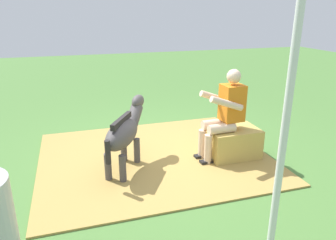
{
  "coord_description": "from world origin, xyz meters",
  "views": [
    {
      "loc": [
        1.25,
        4.29,
        2.12
      ],
      "look_at": [
        -0.08,
        -0.02,
        0.55
      ],
      "focal_mm": 34.31,
      "sensor_mm": 36.0,
      "label": 1
    }
  ],
  "objects_px": {
    "hay_bale": "(232,143)",
    "tent_pole_left": "(285,127)",
    "pony_standing": "(124,132)",
    "person_seated": "(225,112)"
  },
  "relations": [
    {
      "from": "person_seated",
      "to": "tent_pole_left",
      "type": "relative_size",
      "value": 0.52
    },
    {
      "from": "hay_bale",
      "to": "person_seated",
      "type": "xyz_separation_m",
      "value": [
        0.16,
        0.0,
        0.51
      ]
    },
    {
      "from": "pony_standing",
      "to": "tent_pole_left",
      "type": "xyz_separation_m",
      "value": [
        -0.85,
        2.16,
        0.74
      ]
    },
    {
      "from": "person_seated",
      "to": "tent_pole_left",
      "type": "distance_m",
      "value": 2.21
    },
    {
      "from": "hay_bale",
      "to": "pony_standing",
      "type": "height_order",
      "value": "pony_standing"
    },
    {
      "from": "hay_bale",
      "to": "pony_standing",
      "type": "xyz_separation_m",
      "value": [
        1.59,
        -0.1,
        0.32
      ]
    },
    {
      "from": "pony_standing",
      "to": "tent_pole_left",
      "type": "bearing_deg",
      "value": 111.57
    },
    {
      "from": "hay_bale",
      "to": "person_seated",
      "type": "height_order",
      "value": "person_seated"
    },
    {
      "from": "person_seated",
      "to": "pony_standing",
      "type": "bearing_deg",
      "value": -4.01
    },
    {
      "from": "hay_bale",
      "to": "tent_pole_left",
      "type": "xyz_separation_m",
      "value": [
        0.74,
        2.06,
        1.07
      ]
    }
  ]
}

